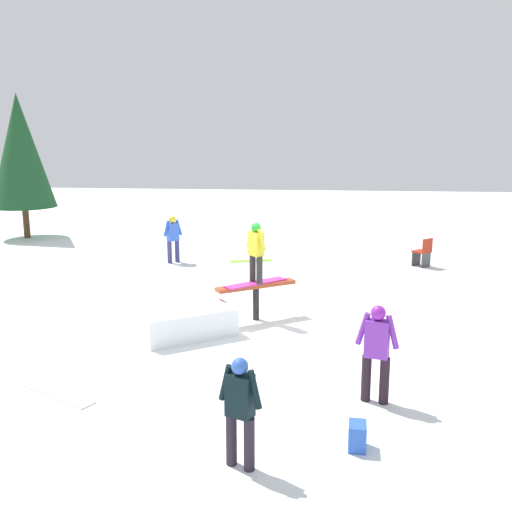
{
  "coord_description": "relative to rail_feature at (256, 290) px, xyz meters",
  "views": [
    {
      "loc": [
        1.24,
        -11.63,
        3.86
      ],
      "look_at": [
        0.0,
        0.0,
        1.39
      ],
      "focal_mm": 40.0,
      "sensor_mm": 36.0,
      "label": 1
    }
  ],
  "objects": [
    {
      "name": "loose_snowboard_white",
      "position": [
        -2.63,
        -3.92,
        -0.64
      ],
      "size": [
        1.41,
        0.94,
        0.02
      ],
      "primitive_type": "cube",
      "rotation": [
        0.0,
        0.0,
        5.79
      ],
      "color": "white",
      "rests_on": "ground"
    },
    {
      "name": "pine_tree_far",
      "position": [
        -9.88,
        9.07,
        2.65
      ],
      "size": [
        2.39,
        2.39,
        5.43
      ],
      "color": "#4C331E",
      "rests_on": "ground"
    },
    {
      "name": "backpack_on_snow",
      "position": [
        1.81,
        -5.0,
        -0.48
      ],
      "size": [
        0.24,
        0.31,
        0.34
      ],
      "primitive_type": "cube",
      "rotation": [
        0.0,
        0.0,
        1.51
      ],
      "color": "blue",
      "rests_on": "ground"
    },
    {
      "name": "bystander_black",
      "position": [
        0.4,
        -5.56,
        0.12
      ],
      "size": [
        0.56,
        0.3,
        1.38
      ],
      "rotation": [
        0.0,
        0.0,
        2.74
      ],
      "color": "#261F2B",
      "rests_on": "ground"
    },
    {
      "name": "bystander_blue",
      "position": [
        -3.15,
        5.33,
        0.17
      ],
      "size": [
        0.54,
        0.49,
        1.46
      ],
      "rotation": [
        0.0,
        0.0,
        0.73
      ],
      "color": "navy",
      "rests_on": "ground"
    },
    {
      "name": "rail_feature",
      "position": [
        0.0,
        0.0,
        0.0
      ],
      "size": [
        1.65,
        1.24,
        0.79
      ],
      "rotation": [
        0.0,
        0.0,
        0.59
      ],
      "color": "black",
      "rests_on": "ground"
    },
    {
      "name": "folding_chair",
      "position": [
        4.45,
        5.56,
        -0.24
      ],
      "size": [
        0.62,
        0.62,
        0.88
      ],
      "rotation": [
        0.0,
        0.0,
        3.88
      ],
      "color": "#3F3F44",
      "rests_on": "ground"
    },
    {
      "name": "ground_plane",
      "position": [
        0.0,
        0.0,
        -0.65
      ],
      "size": [
        60.0,
        60.0,
        0.0
      ],
      "primitive_type": "plane",
      "color": "white"
    },
    {
      "name": "loose_snowboard_lime",
      "position": [
        -0.77,
        5.77,
        -0.64
      ],
      "size": [
        1.35,
        0.63,
        0.02
      ],
      "primitive_type": "cube",
      "rotation": [
        0.0,
        0.0,
        0.28
      ],
      "color": "#8FD130",
      "rests_on": "ground"
    },
    {
      "name": "main_rider_on_rail",
      "position": [
        0.0,
        0.0,
        0.78
      ],
      "size": [
        1.27,
        1.18,
        1.31
      ],
      "rotation": [
        0.0,
        0.0,
        0.73
      ],
      "color": "#C93192",
      "rests_on": "rail_feature"
    },
    {
      "name": "snow_kicker_ramp",
      "position": [
        -1.39,
        -0.93,
        -0.38
      ],
      "size": [
        2.33,
        2.25,
        0.55
      ],
      "primitive_type": "cube",
      "rotation": [
        0.0,
        0.0,
        0.59
      ],
      "color": "white",
      "rests_on": "ground"
    },
    {
      "name": "bystander_purple",
      "position": [
        2.15,
        -3.66,
        0.18
      ],
      "size": [
        0.64,
        0.29,
        1.49
      ],
      "rotation": [
        0.0,
        0.0,
        2.88
      ],
      "color": "black",
      "rests_on": "ground"
    }
  ]
}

